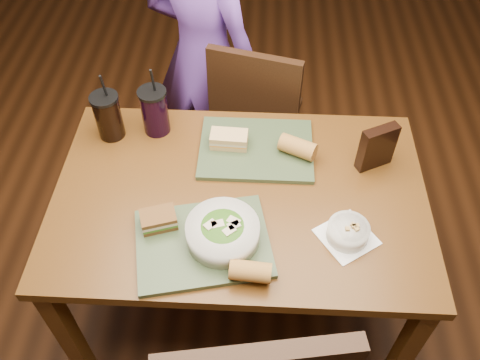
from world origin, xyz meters
name	(u,v)px	position (x,y,z in m)	size (l,w,h in m)	color
ground	(240,297)	(0.00, 0.00, 0.00)	(6.00, 6.00, 0.00)	#381C0B
dining_table	(240,209)	(0.00, 0.00, 0.66)	(1.30, 0.85, 0.75)	#533110
chair_far	(253,116)	(0.03, 0.67, 0.51)	(0.49, 0.49, 0.93)	black
diner	(203,57)	(-0.21, 0.81, 0.73)	(0.54, 0.35, 1.47)	#603696
tray_near	(203,243)	(-0.11, -0.22, 0.76)	(0.42, 0.32, 0.02)	#344428
tray_far	(256,149)	(0.05, 0.21, 0.76)	(0.42, 0.32, 0.02)	#344428
salad_bowl	(223,231)	(-0.04, -0.20, 0.81)	(0.23, 0.23, 0.08)	silver
soup_bowl	(348,232)	(0.35, -0.17, 0.78)	(0.23, 0.23, 0.07)	white
sandwich_near	(159,220)	(-0.26, -0.16, 0.79)	(0.13, 0.11, 0.05)	#593819
sandwich_far	(229,139)	(-0.05, 0.22, 0.80)	(0.14, 0.08, 0.05)	tan
baguette_near	(250,271)	(0.05, -0.34, 0.80)	(0.06, 0.06, 0.12)	#AD7533
baguette_far	(298,147)	(0.20, 0.19, 0.80)	(0.07, 0.07, 0.13)	#AD7533
cup_cola	(108,116)	(-0.51, 0.27, 0.84)	(0.11, 0.11, 0.29)	black
cup_berry	(155,111)	(-0.34, 0.31, 0.85)	(0.11, 0.11, 0.29)	black
chip_bag	(377,147)	(0.48, 0.16, 0.84)	(0.13, 0.04, 0.17)	black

